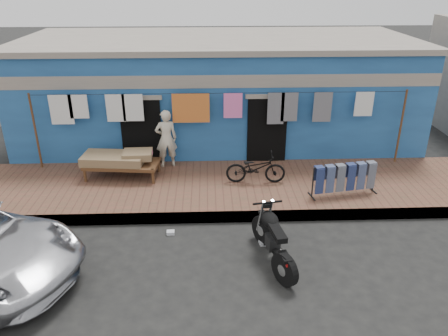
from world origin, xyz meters
TOP-DOWN VIEW (x-y plane):
  - ground at (0.00, 0.00)m, footprint 80.00×80.00m
  - sidewalk at (0.00, 3.00)m, footprint 28.00×3.00m
  - curb at (0.00, 1.55)m, footprint 28.00×0.10m
  - building at (-0.00, 6.99)m, footprint 12.20×5.20m
  - clothesline at (-0.41, 4.25)m, footprint 10.06×0.06m
  - seated_person at (-1.50, 4.20)m, footprint 0.65×0.50m
  - bicycle at (0.85, 3.07)m, footprint 1.53×0.60m
  - motorcycle at (0.88, 0.00)m, footprint 1.18×1.90m
  - charpoy at (-2.63, 3.54)m, footprint 2.21×1.37m
  - jeans_rack at (2.93, 2.34)m, footprint 1.82×0.92m
  - litter_a at (-1.20, 1.08)m, footprint 0.17×0.14m
  - litter_b at (1.10, 1.20)m, footprint 0.17×0.16m
  - litter_c at (0.76, 0.62)m, footprint 0.17×0.20m

SIDE VIEW (x-z plane):
  - ground at x=0.00m, z-range 0.00..0.00m
  - litter_b at x=1.10m, z-range 0.00..0.07m
  - litter_c at x=0.76m, z-range 0.00..0.07m
  - litter_a at x=-1.20m, z-range 0.00..0.07m
  - sidewalk at x=0.00m, z-range 0.00..0.25m
  - curb at x=0.00m, z-range 0.00..0.25m
  - motorcycle at x=0.88m, z-range 0.00..1.10m
  - charpoy at x=-2.63m, z-range 0.25..0.93m
  - jeans_rack at x=2.93m, z-range 0.25..1.07m
  - bicycle at x=0.85m, z-range 0.25..1.22m
  - seated_person at x=-1.50m, z-range 0.25..1.87m
  - building at x=0.00m, z-range 0.01..3.37m
  - clothesline at x=-0.41m, z-range 0.78..2.88m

